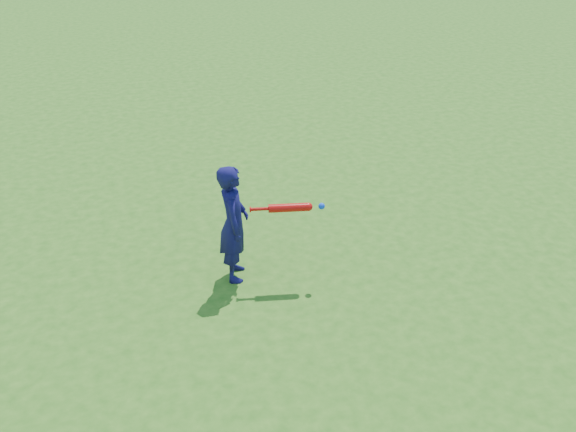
{
  "coord_description": "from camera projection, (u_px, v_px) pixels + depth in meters",
  "views": [
    {
      "loc": [
        -1.59,
        -5.55,
        3.49
      ],
      "look_at": [
        -0.21,
        -0.61,
        0.62
      ],
      "focal_mm": 40.0,
      "sensor_mm": 36.0,
      "label": 1
    }
  ],
  "objects": [
    {
      "name": "bat_swing",
      "position": [
        292.0,
        208.0,
        5.78
      ],
      "size": [
        0.68,
        0.17,
        0.08
      ],
      "rotation": [
        0.0,
        0.0,
        -0.18
      ],
      "color": "red",
      "rests_on": "ground"
    },
    {
      "name": "child",
      "position": [
        234.0,
        223.0,
        5.85
      ],
      "size": [
        0.36,
        0.47,
        1.15
      ],
      "primitive_type": "imported",
      "rotation": [
        0.0,
        0.0,
        1.36
      ],
      "color": "#120F49",
      "rests_on": "ground"
    },
    {
      "name": "ground",
      "position": [
        292.0,
        237.0,
        6.74
      ],
      "size": [
        80.0,
        80.0,
        0.0
      ],
      "primitive_type": "plane",
      "color": "#2B6017",
      "rests_on": "ground"
    }
  ]
}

